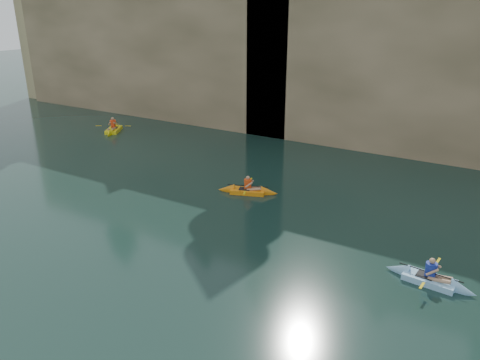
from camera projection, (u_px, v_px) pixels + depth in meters
The scene contains 8 objects.
cliff at pixel (428, 44), 33.41m from camera, with size 70.00×16.00×12.00m, color tan.
cliff_slab_west at pixel (146, 49), 37.26m from camera, with size 26.00×2.40×10.56m, color tan.
cliff_slab_center at pixel (439, 61), 26.63m from camera, with size 24.00×2.40×11.40m, color tan.
sea_cave_west at pixel (162, 94), 36.96m from camera, with size 4.50×1.00×4.00m, color black.
sea_cave_center at pixel (330, 120), 30.43m from camera, with size 3.50×1.00×3.20m, color black.
kayaker_orange at pixel (248, 191), 23.03m from camera, with size 3.03×2.14×1.13m.
kayaker_ltblue_near at pixel (429, 279), 15.69m from camera, with size 3.02×2.31×1.17m.
kayaker_yellow at pixel (114, 129), 33.92m from camera, with size 2.27×3.17×1.31m.
Camera 1 is at (6.15, -6.68, 8.87)m, focal length 35.00 mm.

